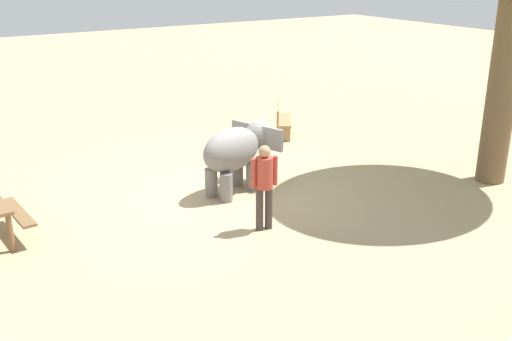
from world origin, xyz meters
name	(u,v)px	position (x,y,z in m)	size (l,w,h in m)	color
ground_plane	(230,192)	(0.00, 0.00, 0.00)	(60.00, 60.00, 0.00)	tan
elephant	(238,150)	(-0.22, 0.01, 0.91)	(2.06, 1.54, 1.43)	slate
person_handler	(264,181)	(0.39, 1.94, 0.95)	(0.50, 0.32, 1.62)	#3F3833
wooden_bench	(282,120)	(-3.35, -2.87, 0.47)	(1.13, 1.38, 0.88)	#9E7A51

